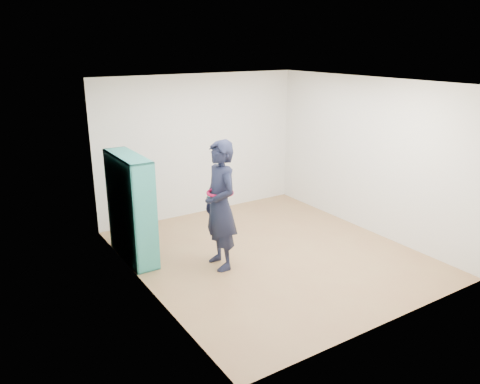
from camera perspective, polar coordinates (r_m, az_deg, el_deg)
floor at (r=7.32m, az=3.70°, el=-7.49°), size 4.50×4.50×0.00m
ceiling at (r=6.65m, az=4.15°, el=13.23°), size 4.50×4.50×0.00m
wall_left at (r=5.95m, az=-11.82°, el=-0.42°), size 0.02×4.50×2.60m
wall_right at (r=8.18m, az=15.33°, el=4.28°), size 0.02×4.50×2.60m
wall_back at (r=8.73m, az=-4.87°, el=5.67°), size 4.00×0.02×2.60m
wall_front at (r=5.32m, az=18.38°, el=-3.19°), size 4.00×0.02×2.60m
bookshelf at (r=7.08m, az=-13.32°, el=-2.16°), size 0.35×1.19×1.59m
person at (r=6.58m, az=-2.43°, el=-1.64°), size 0.49×0.71×1.87m
smartphone at (r=6.55m, az=-3.78°, el=-0.64°), size 0.03×0.08×0.12m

